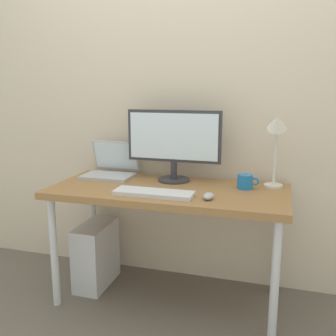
{
  "coord_description": "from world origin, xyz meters",
  "views": [
    {
      "loc": [
        0.61,
        -2.07,
        1.3
      ],
      "look_at": [
        0.0,
        0.0,
        0.84
      ],
      "focal_mm": 40.74,
      "sensor_mm": 36.0,
      "label": 1
    }
  ],
  "objects_px": {
    "desk_lamp": "(276,134)",
    "computer_tower": "(96,254)",
    "monitor": "(174,141)",
    "mouse": "(208,196)",
    "desk": "(168,199)",
    "coffee_mug": "(245,182)",
    "laptop": "(111,167)",
    "keyboard": "(154,193)"
  },
  "relations": [
    {
      "from": "laptop",
      "to": "mouse",
      "type": "height_order",
      "value": "laptop"
    },
    {
      "from": "desk_lamp",
      "to": "laptop",
      "type": "bearing_deg",
      "value": 178.98
    },
    {
      "from": "keyboard",
      "to": "coffee_mug",
      "type": "xyz_separation_m",
      "value": [
        0.47,
        0.28,
        0.03
      ]
    },
    {
      "from": "computer_tower",
      "to": "desk_lamp",
      "type": "bearing_deg",
      "value": 6.77
    },
    {
      "from": "monitor",
      "to": "laptop",
      "type": "distance_m",
      "value": 0.48
    },
    {
      "from": "desk",
      "to": "computer_tower",
      "type": "height_order",
      "value": "desk"
    },
    {
      "from": "desk",
      "to": "monitor",
      "type": "height_order",
      "value": "monitor"
    },
    {
      "from": "desk_lamp",
      "to": "computer_tower",
      "type": "bearing_deg",
      "value": -173.23
    },
    {
      "from": "mouse",
      "to": "computer_tower",
      "type": "bearing_deg",
      "value": 165.41
    },
    {
      "from": "coffee_mug",
      "to": "mouse",
      "type": "bearing_deg",
      "value": -121.31
    },
    {
      "from": "desk_lamp",
      "to": "mouse",
      "type": "relative_size",
      "value": 4.96
    },
    {
      "from": "desk",
      "to": "mouse",
      "type": "height_order",
      "value": "mouse"
    },
    {
      "from": "monitor",
      "to": "mouse",
      "type": "relative_size",
      "value": 6.56
    },
    {
      "from": "desk_lamp",
      "to": "computer_tower",
      "type": "xyz_separation_m",
      "value": [
        -1.1,
        -0.13,
        -0.82
      ]
    },
    {
      "from": "desk",
      "to": "desk_lamp",
      "type": "bearing_deg",
      "value": 16.62
    },
    {
      "from": "computer_tower",
      "to": "mouse",
      "type": "bearing_deg",
      "value": -14.59
    },
    {
      "from": "desk_lamp",
      "to": "computer_tower",
      "type": "distance_m",
      "value": 1.38
    },
    {
      "from": "desk",
      "to": "laptop",
      "type": "height_order",
      "value": "laptop"
    },
    {
      "from": "desk",
      "to": "coffee_mug",
      "type": "distance_m",
      "value": 0.46
    },
    {
      "from": "monitor",
      "to": "mouse",
      "type": "bearing_deg",
      "value": -49.61
    },
    {
      "from": "desk",
      "to": "keyboard",
      "type": "bearing_deg",
      "value": -100.81
    },
    {
      "from": "mouse",
      "to": "monitor",
      "type": "bearing_deg",
      "value": 130.39
    },
    {
      "from": "computer_tower",
      "to": "desk",
      "type": "bearing_deg",
      "value": -5.1
    },
    {
      "from": "monitor",
      "to": "keyboard",
      "type": "xyz_separation_m",
      "value": [
        -0.02,
        -0.34,
        -0.24
      ]
    },
    {
      "from": "desk",
      "to": "coffee_mug",
      "type": "bearing_deg",
      "value": 14.95
    },
    {
      "from": "desk",
      "to": "keyboard",
      "type": "height_order",
      "value": "keyboard"
    },
    {
      "from": "monitor",
      "to": "mouse",
      "type": "distance_m",
      "value": 0.5
    },
    {
      "from": "monitor",
      "to": "desk_lamp",
      "type": "distance_m",
      "value": 0.61
    },
    {
      "from": "monitor",
      "to": "keyboard",
      "type": "bearing_deg",
      "value": -92.82
    },
    {
      "from": "laptop",
      "to": "mouse",
      "type": "relative_size",
      "value": 3.56
    },
    {
      "from": "monitor",
      "to": "computer_tower",
      "type": "xyz_separation_m",
      "value": [
        -0.5,
        -0.13,
        -0.76
      ]
    },
    {
      "from": "desk_lamp",
      "to": "keyboard",
      "type": "height_order",
      "value": "desk_lamp"
    },
    {
      "from": "monitor",
      "to": "coffee_mug",
      "type": "distance_m",
      "value": 0.5
    },
    {
      "from": "desk",
      "to": "keyboard",
      "type": "distance_m",
      "value": 0.19
    },
    {
      "from": "laptop",
      "to": "coffee_mug",
      "type": "height_order",
      "value": "laptop"
    },
    {
      "from": "laptop",
      "to": "keyboard",
      "type": "relative_size",
      "value": 0.73
    },
    {
      "from": "laptop",
      "to": "computer_tower",
      "type": "xyz_separation_m",
      "value": [
        -0.06,
        -0.15,
        -0.56
      ]
    },
    {
      "from": "desk",
      "to": "computer_tower",
      "type": "xyz_separation_m",
      "value": [
        -0.51,
        0.05,
        -0.44
      ]
    },
    {
      "from": "laptop",
      "to": "coffee_mug",
      "type": "bearing_deg",
      "value": -5.1
    },
    {
      "from": "desk",
      "to": "laptop",
      "type": "bearing_deg",
      "value": 156.62
    },
    {
      "from": "monitor",
      "to": "laptop",
      "type": "bearing_deg",
      "value": 177.47
    },
    {
      "from": "coffee_mug",
      "to": "computer_tower",
      "type": "height_order",
      "value": "coffee_mug"
    }
  ]
}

